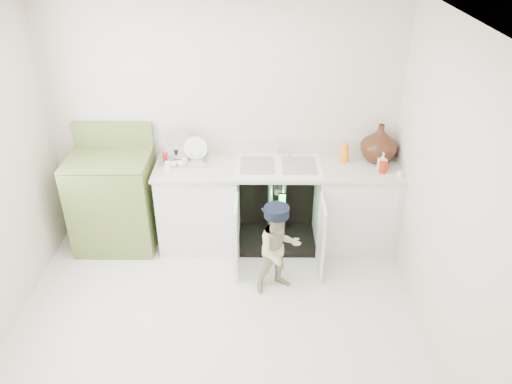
{
  "coord_description": "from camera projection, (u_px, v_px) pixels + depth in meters",
  "views": [
    {
      "loc": [
        0.36,
        -3.17,
        3.16
      ],
      "look_at": [
        0.33,
        0.7,
        0.9
      ],
      "focal_mm": 35.0,
      "sensor_mm": 36.0,
      "label": 1
    }
  ],
  "objects": [
    {
      "name": "repair_worker",
      "position": [
        279.0,
        248.0,
        4.49
      ],
      "size": [
        0.51,
        0.64,
        0.88
      ],
      "rotation": [
        0.0,
        0.0,
        0.38
      ],
      "color": "tan",
      "rests_on": "ground"
    },
    {
      "name": "ground",
      "position": [
        217.0,
        321.0,
        4.33
      ],
      "size": [
        3.5,
        3.5,
        0.0
      ],
      "primitive_type": "plane",
      "color": "beige",
      "rests_on": "ground"
    },
    {
      "name": "avocado_stove",
      "position": [
        115.0,
        200.0,
        5.1
      ],
      "size": [
        0.8,
        0.65,
        1.25
      ],
      "color": "olive",
      "rests_on": "ground"
    },
    {
      "name": "counter_run",
      "position": [
        282.0,
        201.0,
        5.13
      ],
      "size": [
        2.44,
        1.02,
        1.28
      ],
      "color": "white",
      "rests_on": "ground"
    },
    {
      "name": "room_shell",
      "position": [
        210.0,
        198.0,
        3.7
      ],
      "size": [
        6.0,
        5.5,
        1.26
      ],
      "color": "beige",
      "rests_on": "ground"
    }
  ]
}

